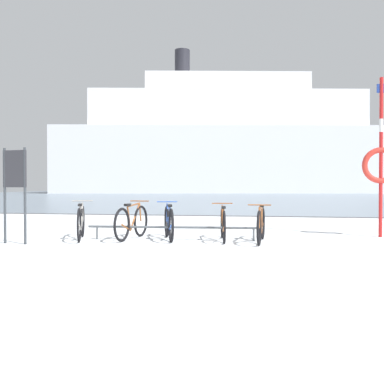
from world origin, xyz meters
name	(u,v)px	position (x,y,z in m)	size (l,w,h in m)	color
ground	(254,194)	(0.00, 53.90, -0.04)	(80.00, 132.00, 0.08)	silver
bike_rack	(174,228)	(-0.65, 2.67, 0.27)	(3.78, 0.31, 0.31)	#4C5156
bicycle_0	(81,222)	(-2.69, 2.46, 0.38)	(0.66, 1.60, 0.84)	black
bicycle_1	(132,222)	(-1.61, 2.70, 0.38)	(0.46, 1.69, 0.84)	black
bicycle_2	(169,223)	(-0.79, 2.76, 0.37)	(0.64, 1.60, 0.82)	black
bicycle_3	(223,224)	(0.40, 2.76, 0.36)	(0.46, 1.64, 0.79)	black
bicycle_4	(261,225)	(1.20, 2.65, 0.36)	(0.46, 1.72, 0.81)	black
info_sign	(15,179)	(-3.72, 1.59, 1.32)	(0.55, 0.12, 1.95)	#33383D
rescue_post	(381,162)	(3.90, 4.01, 1.71)	(0.83, 0.13, 3.65)	red
ferry_ship	(231,145)	(-3.50, 57.72, 7.11)	(53.00, 21.62, 21.18)	silver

